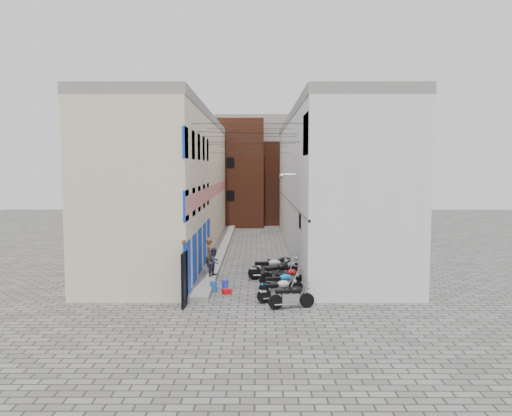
{
  "coord_description": "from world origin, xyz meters",
  "views": [
    {
      "loc": [
        0.41,
        -20.16,
        5.61
      ],
      "look_at": [
        0.34,
        11.34,
        3.0
      ],
      "focal_mm": 35.0,
      "sensor_mm": 36.0,
      "label": 1
    }
  ],
  "objects_px": {
    "motorcycle_c": "(281,282)",
    "motorcycle_d": "(288,277)",
    "motorcycle_f": "(270,267)",
    "person_a": "(210,255)",
    "motorcycle_a": "(291,295)",
    "red_crate": "(227,291)",
    "water_jug_near": "(213,287)",
    "motorcycle_g": "(281,264)",
    "motorcycle_b": "(279,289)",
    "motorcycle_e": "(279,272)",
    "water_jug_far": "(225,285)",
    "person_b": "(214,262)"
  },
  "relations": [
    {
      "from": "water_jug_near",
      "to": "red_crate",
      "type": "bearing_deg",
      "value": -28.82
    },
    {
      "from": "motorcycle_b",
      "to": "motorcycle_g",
      "type": "height_order",
      "value": "motorcycle_g"
    },
    {
      "from": "motorcycle_g",
      "to": "person_a",
      "type": "relative_size",
      "value": 1.14
    },
    {
      "from": "water_jug_far",
      "to": "motorcycle_f",
      "type": "bearing_deg",
      "value": 46.35
    },
    {
      "from": "motorcycle_a",
      "to": "motorcycle_g",
      "type": "xyz_separation_m",
      "value": [
        -0.11,
        6.05,
        0.05
      ]
    },
    {
      "from": "motorcycle_b",
      "to": "water_jug_near",
      "type": "relative_size",
      "value": 3.84
    },
    {
      "from": "water_jug_far",
      "to": "red_crate",
      "type": "xyz_separation_m",
      "value": [
        0.11,
        -0.67,
        -0.13
      ]
    },
    {
      "from": "motorcycle_c",
      "to": "motorcycle_g",
      "type": "bearing_deg",
      "value": 162.59
    },
    {
      "from": "motorcycle_a",
      "to": "motorcycle_e",
      "type": "height_order",
      "value": "motorcycle_e"
    },
    {
      "from": "motorcycle_b",
      "to": "water_jug_near",
      "type": "distance_m",
      "value": 3.3
    },
    {
      "from": "motorcycle_b",
      "to": "water_jug_far",
      "type": "xyz_separation_m",
      "value": [
        -2.36,
        1.94,
        -0.3
      ]
    },
    {
      "from": "person_a",
      "to": "motorcycle_a",
      "type": "bearing_deg",
      "value": -158.2
    },
    {
      "from": "motorcycle_g",
      "to": "person_b",
      "type": "distance_m",
      "value": 3.59
    },
    {
      "from": "motorcycle_a",
      "to": "person_a",
      "type": "relative_size",
      "value": 1.04
    },
    {
      "from": "motorcycle_b",
      "to": "motorcycle_g",
      "type": "distance_m",
      "value": 5.08
    },
    {
      "from": "motorcycle_a",
      "to": "person_a",
      "type": "bearing_deg",
      "value": -158.34
    },
    {
      "from": "motorcycle_a",
      "to": "red_crate",
      "type": "height_order",
      "value": "motorcycle_a"
    },
    {
      "from": "motorcycle_a",
      "to": "water_jug_near",
      "type": "xyz_separation_m",
      "value": [
        -3.32,
        2.59,
        -0.3
      ]
    },
    {
      "from": "water_jug_near",
      "to": "person_a",
      "type": "bearing_deg",
      "value": 98.12
    },
    {
      "from": "person_a",
      "to": "water_jug_near",
      "type": "bearing_deg",
      "value": 175.95
    },
    {
      "from": "motorcycle_c",
      "to": "motorcycle_d",
      "type": "relative_size",
      "value": 1.03
    },
    {
      "from": "water_jug_near",
      "to": "red_crate",
      "type": "distance_m",
      "value": 0.72
    },
    {
      "from": "motorcycle_d",
      "to": "motorcycle_f",
      "type": "relative_size",
      "value": 0.89
    },
    {
      "from": "motorcycle_c",
      "to": "motorcycle_d",
      "type": "height_order",
      "value": "motorcycle_c"
    },
    {
      "from": "motorcycle_b",
      "to": "motorcycle_d",
      "type": "xyz_separation_m",
      "value": [
        0.52,
        2.14,
        0.01
      ]
    },
    {
      "from": "motorcycle_g",
      "to": "water_jug_near",
      "type": "relative_size",
      "value": 4.17
    },
    {
      "from": "motorcycle_a",
      "to": "motorcycle_b",
      "type": "relative_size",
      "value": 0.99
    },
    {
      "from": "motorcycle_b",
      "to": "motorcycle_e",
      "type": "distance_m",
      "value": 3.06
    },
    {
      "from": "person_b",
      "to": "red_crate",
      "type": "distance_m",
      "value": 2.84
    },
    {
      "from": "motorcycle_e",
      "to": "red_crate",
      "type": "distance_m",
      "value": 3.03
    },
    {
      "from": "motorcycle_g",
      "to": "water_jug_far",
      "type": "bearing_deg",
      "value": -42.53
    },
    {
      "from": "motorcycle_c",
      "to": "motorcycle_f",
      "type": "bearing_deg",
      "value": 173.41
    },
    {
      "from": "motorcycle_a",
      "to": "red_crate",
      "type": "bearing_deg",
      "value": -142.13
    },
    {
      "from": "motorcycle_b",
      "to": "motorcycle_a",
      "type": "bearing_deg",
      "value": 5.87
    },
    {
      "from": "motorcycle_f",
      "to": "water_jug_near",
      "type": "relative_size",
      "value": 4.4
    },
    {
      "from": "motorcycle_e",
      "to": "red_crate",
      "type": "bearing_deg",
      "value": -84.51
    },
    {
      "from": "motorcycle_e",
      "to": "motorcycle_g",
      "type": "relative_size",
      "value": 1.05
    },
    {
      "from": "motorcycle_d",
      "to": "motorcycle_g",
      "type": "distance_m",
      "value": 2.94
    },
    {
      "from": "water_jug_near",
      "to": "motorcycle_b",
      "type": "bearing_deg",
      "value": -29.36
    },
    {
      "from": "motorcycle_g",
      "to": "person_b",
      "type": "relative_size",
      "value": 1.48
    },
    {
      "from": "motorcycle_d",
      "to": "person_a",
      "type": "bearing_deg",
      "value": -161.24
    },
    {
      "from": "red_crate",
      "to": "person_a",
      "type": "bearing_deg",
      "value": 107.5
    },
    {
      "from": "motorcycle_g",
      "to": "red_crate",
      "type": "height_order",
      "value": "motorcycle_g"
    },
    {
      "from": "motorcycle_e",
      "to": "motorcycle_g",
      "type": "height_order",
      "value": "motorcycle_e"
    },
    {
      "from": "motorcycle_f",
      "to": "person_a",
      "type": "height_order",
      "value": "person_a"
    },
    {
      "from": "water_jug_far",
      "to": "motorcycle_g",
      "type": "bearing_deg",
      "value": 49.16
    },
    {
      "from": "motorcycle_b",
      "to": "motorcycle_c",
      "type": "xyz_separation_m",
      "value": [
        0.14,
        1.06,
        0.03
      ]
    },
    {
      "from": "motorcycle_d",
      "to": "motorcycle_f",
      "type": "bearing_deg",
      "value": 163.41
    },
    {
      "from": "motorcycle_a",
      "to": "motorcycle_d",
      "type": "height_order",
      "value": "motorcycle_d"
    },
    {
      "from": "motorcycle_b",
      "to": "water_jug_far",
      "type": "relative_size",
      "value": 3.88
    }
  ]
}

